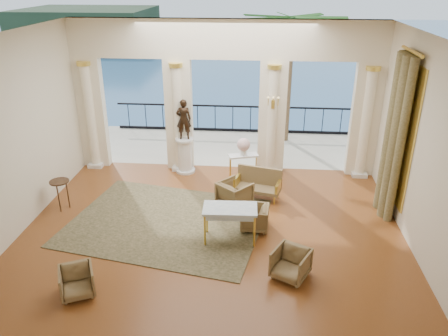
# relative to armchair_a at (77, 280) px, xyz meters

# --- Properties ---
(floor) EXTENTS (9.00, 9.00, 0.00)m
(floor) POSITION_rel_armchair_a_xyz_m (2.31, 2.27, -0.32)
(floor) COLOR #4D250A
(floor) RESTS_ON ground
(room_walls) EXTENTS (9.00, 9.00, 9.00)m
(room_walls) POSITION_rel_armchair_a_xyz_m (2.31, 1.16, 2.56)
(room_walls) COLOR beige
(room_walls) RESTS_ON ground
(arcade) EXTENTS (9.00, 0.56, 4.50)m
(arcade) POSITION_rel_armchair_a_xyz_m (2.31, 6.10, 2.26)
(arcade) COLOR #F8E9CA
(arcade) RESTS_ON ground
(terrace) EXTENTS (10.00, 3.60, 0.10)m
(terrace) POSITION_rel_armchair_a_xyz_m (2.31, 8.07, -0.37)
(terrace) COLOR #A79F8C
(terrace) RESTS_ON ground
(balustrade) EXTENTS (9.00, 0.06, 1.03)m
(balustrade) POSITION_rel_armchair_a_xyz_m (2.31, 9.67, 0.09)
(balustrade) COLOR black
(balustrade) RESTS_ON terrace
(palm_tree) EXTENTS (2.00, 2.00, 4.50)m
(palm_tree) POSITION_rel_armchair_a_xyz_m (4.31, 8.87, 3.77)
(palm_tree) COLOR #4C3823
(palm_tree) RESTS_ON terrace
(headland) EXTENTS (22.00, 18.00, 6.00)m
(headland) POSITION_rel_armchair_a_xyz_m (-27.69, 72.27, -3.32)
(headland) COLOR black
(headland) RESTS_ON sea
(sea) EXTENTS (160.00, 160.00, 0.00)m
(sea) POSITION_rel_armchair_a_xyz_m (2.31, 62.27, -6.32)
(sea) COLOR #285795
(sea) RESTS_ON ground
(curtain) EXTENTS (0.33, 1.40, 4.09)m
(curtain) POSITION_rel_armchair_a_xyz_m (6.59, 3.77, 1.70)
(curtain) COLOR brown
(curtain) RESTS_ON ground
(window_frame) EXTENTS (0.04, 1.60, 3.40)m
(window_frame) POSITION_rel_armchair_a_xyz_m (6.78, 3.77, 1.78)
(window_frame) COLOR #E6C14B
(window_frame) RESTS_ON room_walls
(wall_sconce) EXTENTS (0.30, 0.11, 0.33)m
(wall_sconce) POSITION_rel_armchair_a_xyz_m (3.71, 5.78, 1.91)
(wall_sconce) COLOR #E6C14B
(wall_sconce) RESTS_ON arcade
(rug) EXTENTS (5.20, 4.38, 0.02)m
(rug) POSITION_rel_armchair_a_xyz_m (1.14, 2.74, -0.31)
(rug) COLOR #2A311A
(rug) RESTS_ON ground
(armchair_a) EXTENTS (0.80, 0.79, 0.64)m
(armchair_a) POSITION_rel_armchair_a_xyz_m (0.00, 0.00, 0.00)
(armchair_a) COLOR #4D4223
(armchair_a) RESTS_ON ground
(armchair_b) EXTENTS (0.88, 0.86, 0.69)m
(armchair_b) POSITION_rel_armchair_a_xyz_m (4.07, 0.88, 0.03)
(armchair_b) COLOR #4D4223
(armchair_b) RESTS_ON ground
(armchair_c) EXTENTS (0.63, 0.67, 0.65)m
(armchair_c) POSITION_rel_armchair_a_xyz_m (3.30, 2.65, 0.01)
(armchair_c) COLOR #4D4223
(armchair_c) RESTS_ON ground
(armchair_d) EXTENTS (1.01, 1.01, 0.76)m
(armchair_d) POSITION_rel_armchair_a_xyz_m (2.76, 3.73, 0.06)
(armchair_d) COLOR #4D4223
(armchair_d) RESTS_ON ground
(settee) EXTENTS (1.34, 0.83, 0.82)m
(settee) POSITION_rel_armchair_a_xyz_m (3.36, 4.31, 0.09)
(settee) COLOR #4D4223
(settee) RESTS_ON ground
(game_table) EXTENTS (1.24, 0.71, 0.83)m
(game_table) POSITION_rel_armchair_a_xyz_m (2.75, 2.13, 0.43)
(game_table) COLOR #9FB6C7
(game_table) RESTS_ON ground
(pedestal) EXTENTS (0.59, 0.59, 1.09)m
(pedestal) POSITION_rel_armchair_a_xyz_m (1.11, 5.77, 0.20)
(pedestal) COLOR silver
(pedestal) RESTS_ON ground
(statue) EXTENTS (0.48, 0.35, 1.21)m
(statue) POSITION_rel_armchair_a_xyz_m (1.11, 5.77, 1.37)
(statue) COLOR black
(statue) RESTS_ON pedestal
(console_table) EXTENTS (0.91, 0.57, 0.81)m
(console_table) POSITION_rel_armchair_a_xyz_m (2.91, 5.32, 0.35)
(console_table) COLOR silver
(console_table) RESTS_ON ground
(urn) EXTENTS (0.38, 0.38, 0.51)m
(urn) POSITION_rel_armchair_a_xyz_m (2.91, 5.32, 0.78)
(urn) COLOR white
(urn) RESTS_ON console_table
(side_table) EXTENTS (0.49, 0.49, 0.80)m
(side_table) POSITION_rel_armchair_a_xyz_m (-1.69, 3.19, 0.37)
(side_table) COLOR black
(side_table) RESTS_ON ground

